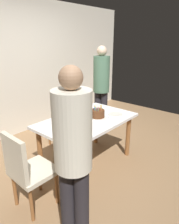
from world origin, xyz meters
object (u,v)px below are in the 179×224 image
person_celebrant (73,152)px  plate_far_side (74,117)px  dining_table (87,126)px  plate_near_guest (115,114)px  person_guest (101,84)px  chair_upholstered (26,169)px  birthday_cake (98,114)px  chair_spindle_back (63,121)px  plate_near_celebrant (78,131)px

person_celebrant → plate_far_side: bearing=44.7°
dining_table → person_celebrant: bearing=-143.8°
dining_table → plate_near_guest: plate_near_guest is taller
plate_far_side → person_guest: size_ratio=0.13×
chair_upholstered → person_celebrant: person_celebrant is taller
plate_far_side → chair_upholstered: 1.10m
person_celebrant → chair_upholstered: bearing=96.4°
birthday_cake → person_celebrant: bearing=-150.0°
dining_table → birthday_cake: 0.23m
plate_near_guest → plate_far_side: bearing=142.1°
plate_near_guest → chair_spindle_back: (-0.23, 0.95, -0.29)m
plate_near_celebrant → person_guest: (1.54, 0.83, 0.24)m
plate_far_side → chair_upholstered: size_ratio=0.23×
plate_near_guest → person_guest: bearing=49.6°
person_celebrant → person_guest: size_ratio=0.97×
plate_near_guest → person_celebrant: bearing=-159.0°
chair_upholstered → person_guest: 2.41m
plate_near_guest → chair_spindle_back: chair_spindle_back is taller
plate_near_guest → chair_spindle_back: bearing=103.6°
dining_table → chair_upholstered: 1.12m
plate_near_celebrant → plate_far_side: size_ratio=1.00×
dining_table → plate_near_guest: size_ratio=6.57×
plate_far_side → chair_spindle_back: bearing=63.8°
dining_table → birthday_cake: size_ratio=5.16×
dining_table → plate_near_guest: bearing=-24.4°
dining_table → birthday_cake: bearing=-26.6°
dining_table → plate_near_guest: (0.43, -0.20, 0.10)m
birthday_cake → person_celebrant: (-1.19, -0.69, 0.16)m
birthday_cake → plate_near_guest: 0.31m
plate_near_celebrant → chair_upholstered: (-0.71, 0.09, -0.21)m
birthday_cake → person_guest: person_guest is taller
plate_near_celebrant → person_celebrant: 0.88m
person_guest → plate_near_celebrant: bearing=-151.7°
plate_near_celebrant → plate_far_side: bearing=50.5°
dining_table → chair_spindle_back: chair_spindle_back is taller
birthday_cake → plate_near_celebrant: (-0.55, -0.12, -0.05)m
plate_far_side → person_guest: person_guest is taller
dining_table → chair_upholstered: (-1.11, -0.11, -0.11)m
chair_upholstered → person_guest: person_guest is taller
chair_upholstered → plate_near_celebrant: bearing=-7.2°
chair_spindle_back → chair_upholstered: 1.58m
plate_far_side → chair_upholstered: chair_upholstered is taller
person_guest → plate_near_guest: bearing=-130.4°
chair_upholstered → person_celebrant: size_ratio=0.57×
birthday_cake → chair_spindle_back: chair_spindle_back is taller
plate_near_celebrant → chair_spindle_back: chair_spindle_back is taller
dining_table → plate_near_celebrant: plate_near_celebrant is taller
plate_far_side → birthday_cake: bearing=-50.8°
plate_near_guest → chair_spindle_back: 1.02m
plate_near_celebrant → chair_upholstered: chair_upholstered is taller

